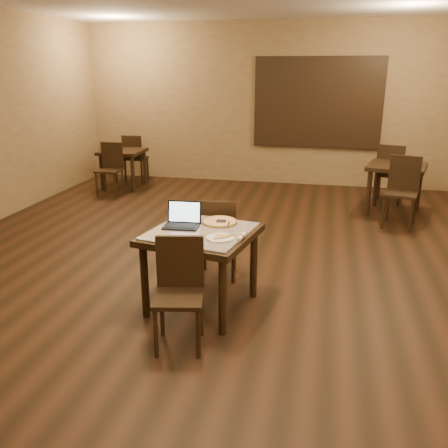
% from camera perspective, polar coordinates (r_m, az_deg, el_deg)
% --- Properties ---
extents(ground, '(10.00, 10.00, 0.00)m').
position_cam_1_polar(ground, '(4.78, 2.18, -8.66)').
color(ground, black).
rests_on(ground, ground).
extents(wall_back, '(8.00, 0.02, 3.00)m').
position_cam_1_polar(wall_back, '(9.25, 8.00, 13.98)').
color(wall_back, olive).
rests_on(wall_back, ground).
extents(mural, '(2.34, 0.05, 1.64)m').
position_cam_1_polar(mural, '(9.18, 11.20, 14.10)').
color(mural, '#235182').
rests_on(mural, wall_back).
extents(tiled_table, '(1.08, 1.08, 0.76)m').
position_cam_1_polar(tiled_table, '(4.33, -2.78, -2.06)').
color(tiled_table, black).
rests_on(tiled_table, ground).
extents(chair_main_near, '(0.45, 0.45, 0.89)m').
position_cam_1_polar(chair_main_near, '(3.85, -5.39, -7.37)').
color(chair_main_near, black).
rests_on(chair_main_near, ground).
extents(chair_main_far, '(0.44, 0.44, 0.90)m').
position_cam_1_polar(chair_main_far, '(4.95, -0.75, -1.30)').
color(chair_main_far, black).
rests_on(chair_main_far, ground).
extents(laptop, '(0.33, 0.27, 0.22)m').
position_cam_1_polar(laptop, '(4.43, -4.98, 0.53)').
color(laptop, black).
rests_on(laptop, tiled_table).
extents(plate, '(0.24, 0.24, 0.01)m').
position_cam_1_polar(plate, '(4.08, -0.48, -1.69)').
color(plate, white).
rests_on(plate, tiled_table).
extents(pizza_slice, '(0.24, 0.24, 0.02)m').
position_cam_1_polar(pizza_slice, '(4.07, -0.48, -1.50)').
color(pizza_slice, beige).
rests_on(pizza_slice, plate).
extents(pizza_pan, '(0.34, 0.34, 0.01)m').
position_cam_1_polar(pizza_pan, '(4.49, -0.53, 0.14)').
color(pizza_pan, silver).
rests_on(pizza_pan, tiled_table).
extents(pizza_whole, '(0.32, 0.32, 0.02)m').
position_cam_1_polar(pizza_whole, '(4.48, -0.53, 0.31)').
color(pizza_whole, beige).
rests_on(pizza_whole, pizza_pan).
extents(spatula, '(0.12, 0.24, 0.01)m').
position_cam_1_polar(spatula, '(4.46, -0.34, 0.33)').
color(spatula, silver).
rests_on(spatula, pizza_whole).
extents(napkin_roll, '(0.05, 0.17, 0.04)m').
position_cam_1_polar(napkin_roll, '(4.08, 2.12, -1.54)').
color(napkin_roll, white).
rests_on(napkin_roll, tiled_table).
extents(other_table_a, '(0.99, 0.99, 0.77)m').
position_cam_1_polar(other_table_a, '(7.72, 20.01, 5.76)').
color(other_table_a, black).
rests_on(other_table_a, ground).
extents(other_table_a_chair_near, '(0.52, 0.52, 0.99)m').
position_cam_1_polar(other_table_a_chair_near, '(7.18, 20.65, 4.17)').
color(other_table_a_chair_near, black).
rests_on(other_table_a_chair_near, ground).
extents(other_table_a_chair_far, '(0.52, 0.52, 0.99)m').
position_cam_1_polar(other_table_a_chair_far, '(8.30, 19.34, 6.09)').
color(other_table_a_chair_far, black).
rests_on(other_table_a_chair_far, ground).
extents(other_table_b, '(0.77, 0.77, 0.71)m').
position_cam_1_polar(other_table_b, '(9.15, -12.07, 7.96)').
color(other_table_b, black).
rests_on(other_table_b, ground).
extents(other_table_b_chair_near, '(0.40, 0.40, 0.92)m').
position_cam_1_polar(other_table_b_chair_near, '(8.68, -13.49, 6.84)').
color(other_table_b_chair_near, black).
rests_on(other_table_b_chair_near, ground).
extents(other_table_b_chair_far, '(0.40, 0.40, 0.92)m').
position_cam_1_polar(other_table_b_chair_far, '(9.64, -10.74, 8.12)').
color(other_table_b_chair_far, black).
rests_on(other_table_b_chair_far, ground).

